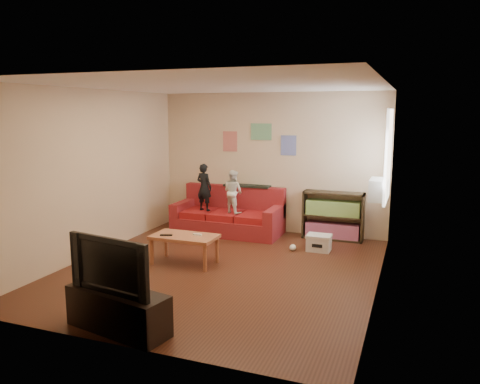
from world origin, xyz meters
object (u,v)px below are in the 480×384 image
(child_b, at_px, (233,192))
(coffee_table, at_px, (184,239))
(tv_stand, at_px, (118,310))
(sofa, at_px, (229,217))
(child_a, at_px, (204,187))
(bookshelf, at_px, (333,218))
(television, at_px, (116,263))
(file_box, at_px, (319,243))

(child_b, distance_m, coffee_table, 1.90)
(tv_stand, bearing_deg, sofa, 107.05)
(sofa, relative_size, child_b, 2.53)
(tv_stand, bearing_deg, coffee_table, 110.55)
(sofa, distance_m, tv_stand, 4.31)
(child_a, distance_m, tv_stand, 4.26)
(tv_stand, bearing_deg, child_a, 113.42)
(bookshelf, height_order, tv_stand, bookshelf)
(child_b, xyz_separation_m, coffee_table, (-0.08, -1.84, -0.46))
(coffee_table, xyz_separation_m, tv_stand, (0.37, -2.27, -0.16))
(tv_stand, relative_size, television, 1.13)
(bookshelf, xyz_separation_m, file_box, (-0.09, -0.84, -0.25))
(child_b, bearing_deg, bookshelf, -144.67)
(coffee_table, height_order, bookshelf, bookshelf)
(child_b, bearing_deg, coffee_table, 110.44)
(sofa, xyz_separation_m, television, (0.44, -4.29, 0.45))
(file_box, xyz_separation_m, tv_stand, (-1.45, -3.68, 0.08))
(bookshelf, relative_size, tv_stand, 0.92)
(sofa, xyz_separation_m, child_a, (-0.45, -0.17, 0.59))
(child_b, distance_m, tv_stand, 4.17)
(child_a, xyz_separation_m, television, (0.89, -4.12, -0.14))
(child_b, height_order, bookshelf, child_b)
(coffee_table, height_order, television, television)
(child_b, xyz_separation_m, bookshelf, (1.83, 0.40, -0.45))
(child_a, distance_m, child_b, 0.60)
(child_b, bearing_deg, sofa, -26.16)
(sofa, xyz_separation_m, file_box, (1.89, -0.61, -0.16))
(child_a, height_order, coffee_table, child_a)
(coffee_table, bearing_deg, bookshelf, 49.62)
(coffee_table, relative_size, bookshelf, 0.91)
(bookshelf, height_order, file_box, bookshelf)
(bookshelf, xyz_separation_m, tv_stand, (-1.54, -4.52, -0.17))
(sofa, relative_size, file_box, 5.10)
(file_box, bearing_deg, child_a, 169.34)
(sofa, relative_size, tv_stand, 1.72)
(child_a, bearing_deg, sofa, -146.32)
(child_b, height_order, coffee_table, child_b)
(coffee_table, bearing_deg, tv_stand, -80.64)
(sofa, height_order, bookshelf, sofa)
(child_a, xyz_separation_m, coffee_table, (0.52, -1.84, -0.51))
(sofa, bearing_deg, television, -84.14)
(sofa, height_order, file_box, sofa)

